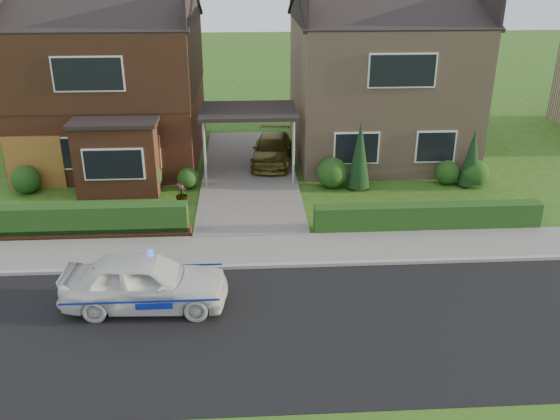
{
  "coord_description": "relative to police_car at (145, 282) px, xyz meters",
  "views": [
    {
      "loc": [
        -0.11,
        -12.12,
        8.41
      ],
      "look_at": [
        0.82,
        3.5,
        1.63
      ],
      "focal_mm": 38.0,
      "sensor_mm": 36.0,
      "label": 1
    }
  ],
  "objects": [
    {
      "name": "shrub_left_mid",
      "position": [
        -1.23,
        8.1,
        -0.06
      ],
      "size": [
        1.32,
        1.32,
        1.32
      ],
      "primitive_type": "sphere",
      "color": "#103512",
      "rests_on": "ground"
    },
    {
      "name": "potted_plant_b",
      "position": [
        -2.42,
        7.8,
        -0.32
      ],
      "size": [
        0.55,
        0.51,
        0.8
      ],
      "primitive_type": "imported",
      "rotation": [
        0.0,
        0.0,
        1.12
      ],
      "color": "gray",
      "rests_on": "ground"
    },
    {
      "name": "police_car",
      "position": [
        0.0,
        0.0,
        0.0
      ],
      "size": [
        3.87,
        4.28,
        1.6
      ],
      "rotation": [
        0.0,
        0.0,
        1.53
      ],
      "color": "silver",
      "rests_on": "ground"
    },
    {
      "name": "potted_plant_a",
      "position": [
        -5.6,
        5.36,
        -0.34
      ],
      "size": [
        0.43,
        0.32,
        0.75
      ],
      "primitive_type": "imported",
      "rotation": [
        0.0,
        0.0,
        -0.14
      ],
      "color": "gray",
      "rests_on": "ground"
    },
    {
      "name": "garage_door",
      "position": [
        -5.47,
        8.76,
        0.33
      ],
      "size": [
        2.2,
        0.1,
        2.1
      ],
      "primitive_type": "cube",
      "color": "brown",
      "rests_on": "ground"
    },
    {
      "name": "hedge_left",
      "position": [
        -3.03,
        4.25,
        -0.72
      ],
      "size": [
        7.5,
        0.55,
        0.9
      ],
      "primitive_type": "cube",
      "color": "#103512",
      "rests_on": "ground"
    },
    {
      "name": "conifer_b",
      "position": [
        11.37,
        8.0,
        0.38
      ],
      "size": [
        0.9,
        0.9,
        2.2
      ],
      "primitive_type": "cone",
      "color": "black",
      "rests_on": "ground"
    },
    {
      "name": "dwarf_wall",
      "position": [
        -3.03,
        4.1,
        -0.54
      ],
      "size": [
        7.7,
        0.25,
        0.36
      ],
      "primitive_type": "cube",
      "color": "brown",
      "rests_on": "ground"
    },
    {
      "name": "ground",
      "position": [
        2.77,
        -1.2,
        -0.72
      ],
      "size": [
        120.0,
        120.0,
        0.0
      ],
      "primitive_type": "plane",
      "color": "#264F15",
      "rests_on": "ground"
    },
    {
      "name": "conifer_a",
      "position": [
        6.97,
        8.0,
        0.58
      ],
      "size": [
        0.9,
        0.9,
        2.6
      ],
      "primitive_type": "cone",
      "color": "black",
      "rests_on": "ground"
    },
    {
      "name": "house_left",
      "position": [
        -3.01,
        12.7,
        3.09
      ],
      "size": [
        7.5,
        9.53,
        7.25
      ],
      "color": "brown",
      "rests_on": "ground"
    },
    {
      "name": "shrub_right_far",
      "position": [
        11.57,
        8.0,
        -0.18
      ],
      "size": [
        1.08,
        1.08,
        1.08
      ],
      "primitive_type": "sphere",
      "color": "#103512",
      "rests_on": "ground"
    },
    {
      "name": "driveway",
      "position": [
        2.77,
        9.8,
        -0.66
      ],
      "size": [
        3.8,
        12.0,
        0.12
      ],
      "primitive_type": "cube",
      "color": "#666059",
      "rests_on": "ground"
    },
    {
      "name": "house_right",
      "position": [
        8.57,
        12.79,
        2.95
      ],
      "size": [
        7.5,
        8.06,
        7.25
      ],
      "color": "#9E7E61",
      "rests_on": "ground"
    },
    {
      "name": "potted_plant_c",
      "position": [
        0.27,
        6.81,
        -0.33
      ],
      "size": [
        0.47,
        0.47,
        0.78
      ],
      "primitive_type": "imported",
      "rotation": [
        0.0,
        0.0,
        1.64
      ],
      "color": "gray",
      "rests_on": "ground"
    },
    {
      "name": "road",
      "position": [
        2.77,
        -1.2,
        -0.72
      ],
      "size": [
        60.0,
        6.0,
        0.02
      ],
      "primitive_type": "cube",
      "color": "black",
      "rests_on": "ground"
    },
    {
      "name": "hedge_right",
      "position": [
        8.57,
        4.15,
        -0.72
      ],
      "size": [
        7.5,
        0.55,
        0.8
      ],
      "primitive_type": "cube",
      "color": "#103512",
      "rests_on": "ground"
    },
    {
      "name": "kerb",
      "position": [
        2.77,
        1.85,
        -0.66
      ],
      "size": [
        60.0,
        0.16,
        0.12
      ],
      "primitive_type": "cube",
      "color": "#9E9993",
      "rests_on": "ground"
    },
    {
      "name": "shrub_right_mid",
      "position": [
        10.57,
        8.3,
        -0.24
      ],
      "size": [
        0.96,
        0.96,
        0.96
      ],
      "primitive_type": "sphere",
      "color": "#103512",
      "rests_on": "ground"
    },
    {
      "name": "shrub_left_near",
      "position": [
        0.37,
        8.4,
        -0.3
      ],
      "size": [
        0.84,
        0.84,
        0.84
      ],
      "primitive_type": "sphere",
      "color": "#103512",
      "rests_on": "ground"
    },
    {
      "name": "shrub_right_near",
      "position": [
        5.97,
        8.2,
        -0.12
      ],
      "size": [
        1.2,
        1.2,
        1.2
      ],
      "primitive_type": "sphere",
      "color": "#103512",
      "rests_on": "ground"
    },
    {
      "name": "shrub_left_far",
      "position": [
        -5.73,
        8.3,
        -0.18
      ],
      "size": [
        1.08,
        1.08,
        1.08
      ],
      "primitive_type": "sphere",
      "color": "#103512",
      "rests_on": "ground"
    },
    {
      "name": "driveway_car",
      "position": [
        3.77,
        11.01,
        -0.03
      ],
      "size": [
        2.06,
        4.1,
        1.14
      ],
      "primitive_type": "imported",
      "rotation": [
        0.0,
        0.0,
        -0.12
      ],
      "color": "brown",
      "rests_on": "driveway"
    },
    {
      "name": "carport_link",
      "position": [
        2.77,
        9.75,
        1.94
      ],
      "size": [
        3.8,
        3.0,
        2.77
      ],
      "color": "black",
      "rests_on": "ground"
    },
    {
      "name": "sidewalk",
      "position": [
        2.77,
        2.9,
        -0.67
      ],
      "size": [
        60.0,
        2.0,
        0.1
      ],
      "primitive_type": "cube",
      "color": "slate",
      "rests_on": "ground"
    }
  ]
}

